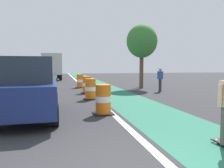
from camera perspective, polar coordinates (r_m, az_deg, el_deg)
name	(u,v)px	position (r m, az deg, el deg)	size (l,w,h in m)	color
bike_lane_strip	(109,91)	(15.92, -0.68, -1.77)	(2.50, 80.00, 0.01)	#286B51
lane_divider_stripe	(88,91)	(15.67, -6.05, -1.89)	(0.20, 80.00, 0.01)	silver
parked_suv_nearest	(29,87)	(8.22, -20.24, -0.80)	(2.00, 4.64, 2.04)	navy
traffic_barrel_front	(103,100)	(8.27, -2.22, -4.00)	(0.73, 0.73, 1.09)	orange
traffic_barrel_mid	(91,89)	(11.98, -5.44, -1.34)	(0.73, 0.73, 1.09)	orange
traffic_barrel_back	(87,85)	(14.76, -6.35, -0.24)	(0.73, 0.73, 1.09)	orange
traffic_barrel_far	(80,81)	(18.47, -8.02, 0.71)	(0.73, 0.73, 1.09)	orange
delivery_truck_down_block	(51,65)	(30.43, -15.12, 4.58)	(2.75, 7.72, 3.23)	beige
traffic_light_corner	(141,45)	(19.18, 7.24, 9.74)	(0.41, 0.32, 5.10)	#2D2D2D
pedestrian_crossing	(160,79)	(15.88, 12.05, 1.23)	(0.34, 0.20, 1.61)	#33333D
street_tree_sidewalk	(142,42)	(18.12, 7.55, 10.57)	(2.40, 2.40, 5.00)	brown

